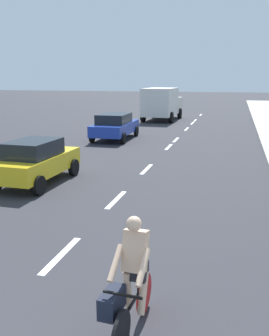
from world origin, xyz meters
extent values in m
plane|color=#2D2D33|center=(0.00, 20.00, 0.00)|extent=(160.00, 160.00, 0.00)
cube|color=white|center=(0.00, 5.28, 0.00)|extent=(0.16, 1.80, 0.01)
cube|color=white|center=(0.00, 9.18, 0.00)|extent=(0.16, 1.80, 0.01)
cube|color=white|center=(0.00, 13.35, 0.00)|extent=(0.16, 1.80, 0.01)
cube|color=white|center=(0.00, 18.68, 0.00)|extent=(0.16, 1.80, 0.01)
cube|color=white|center=(0.00, 21.19, 0.00)|extent=(0.16, 1.80, 0.01)
cube|color=white|center=(0.00, 26.31, 0.00)|extent=(0.16, 1.80, 0.01)
cube|color=white|center=(0.00, 30.06, 0.00)|extent=(0.16, 1.80, 0.01)
cube|color=white|center=(0.00, 32.24, 0.00)|extent=(0.16, 1.80, 0.01)
cube|color=white|center=(0.00, 37.52, 0.00)|extent=(0.16, 1.80, 0.01)
cylinder|color=black|center=(2.11, 2.72, 0.33)|extent=(0.10, 0.66, 0.66)
cylinder|color=red|center=(2.18, 3.77, 0.33)|extent=(0.10, 0.66, 0.66)
cube|color=black|center=(2.15, 3.24, 0.51)|extent=(0.10, 0.95, 0.04)
cylinder|color=black|center=(2.16, 3.45, 0.75)|extent=(0.03, 0.03, 0.48)
cube|color=black|center=(2.12, 2.80, 0.88)|extent=(0.56, 0.07, 0.03)
cube|color=beige|center=(2.15, 3.32, 1.28)|extent=(0.36, 0.34, 0.63)
sphere|color=beige|center=(2.15, 3.26, 1.71)|extent=(0.22, 0.22, 0.22)
cube|color=black|center=(2.16, 3.37, 0.95)|extent=(0.33, 0.24, 0.28)
cube|color=black|center=(1.91, 2.97, 0.63)|extent=(0.28, 0.54, 0.32)
cylinder|color=beige|center=(2.27, 3.31, 0.63)|extent=(0.13, 0.32, 0.62)
cylinder|color=beige|center=(2.03, 3.33, 0.63)|extent=(0.12, 0.21, 0.63)
cylinder|color=beige|center=(2.34, 3.04, 1.18)|extent=(0.12, 0.49, 0.41)
cylinder|color=beige|center=(1.94, 3.07, 1.18)|extent=(0.12, 0.49, 0.41)
cube|color=gold|center=(-3.31, 10.34, 0.69)|extent=(1.71, 3.87, 0.64)
cube|color=black|center=(-3.32, 10.15, 1.29)|extent=(1.47, 2.03, 0.56)
cylinder|color=black|center=(-4.09, 11.66, 0.32)|extent=(0.20, 0.64, 0.64)
cylinder|color=black|center=(-2.48, 11.62, 0.32)|extent=(0.20, 0.64, 0.64)
cylinder|color=black|center=(-2.54, 9.01, 0.32)|extent=(0.20, 0.64, 0.64)
cube|color=#1E389E|center=(-3.63, 20.50, 0.69)|extent=(1.94, 4.52, 0.64)
cube|color=black|center=(-3.63, 20.28, 1.29)|extent=(1.69, 2.36, 0.56)
cylinder|color=black|center=(-4.59, 22.02, 0.32)|extent=(0.19, 0.64, 0.64)
cylinder|color=black|center=(-2.71, 22.04, 0.32)|extent=(0.19, 0.64, 0.64)
cylinder|color=black|center=(-4.56, 18.96, 0.32)|extent=(0.19, 0.64, 0.64)
cylinder|color=black|center=(-2.67, 18.99, 0.32)|extent=(0.19, 0.64, 0.64)
cube|color=beige|center=(-2.79, 33.89, 1.20)|extent=(2.49, 2.43, 1.40)
cube|color=silver|center=(-2.91, 30.90, 1.65)|extent=(2.57, 4.25, 2.30)
cylinder|color=black|center=(-3.99, 33.81, 0.45)|extent=(0.32, 0.91, 0.90)
cylinder|color=black|center=(-1.60, 33.71, 0.45)|extent=(0.32, 0.91, 0.90)
cylinder|color=black|center=(-4.15, 29.91, 0.45)|extent=(0.32, 0.91, 0.90)
cylinder|color=black|center=(-1.75, 29.82, 0.45)|extent=(0.32, 0.91, 0.90)
camera|label=1|loc=(3.43, -1.54, 3.69)|focal=40.71mm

